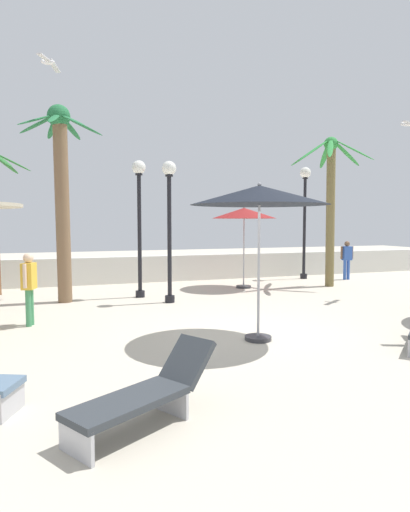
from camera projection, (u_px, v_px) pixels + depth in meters
The scene contains 14 objects.
ground_plane at pixel (254, 335), 8.95m from camera, with size 56.00×56.00×0.00m, color beige.
boundary_wall at pixel (157, 269), 17.01m from camera, with size 25.20×0.30×1.00m, color silver.
patio_umbrella_0 at pixel (259, 197), 8.34m from camera, with size 2.65×2.65×3.04m.
patio_umbrella_2 at pixel (244, 214), 15.23m from camera, with size 2.24×2.24×2.85m.
palm_tree_2 at pixel (330, 194), 15.58m from camera, with size 2.96×2.68×5.30m.
palm_tree_3 at pixel (61, 183), 12.41m from camera, with size 2.35×2.43×5.58m.
lamp_post_1 at pixel (139, 207), 13.30m from camera, with size 0.42×0.42×4.16m.
lamp_post_2 at pixel (305, 203), 17.77m from camera, with size 0.44×0.44×4.52m.
lamp_post_3 at pixel (169, 211), 12.41m from camera, with size 0.41×0.41×4.01m.
lounge_chair_1 at pixel (146, 392), 4.93m from camera, with size 1.91×1.43×0.84m.
guest_0 at pixel (29, 282), 9.69m from camera, with size 0.34×0.54×1.62m.
guest_1 at pixel (347, 256), 17.64m from camera, with size 0.56×0.27×1.55m.
seagull_1 at pixel (48, 62), 11.21m from camera, with size 0.60×1.10×0.19m.
seagull_2 at pixel (407, 124), 13.02m from camera, with size 0.94×0.69×0.14m.
Camera 1 is at (-3.87, -7.97, 2.28)m, focal length 30.83 mm.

